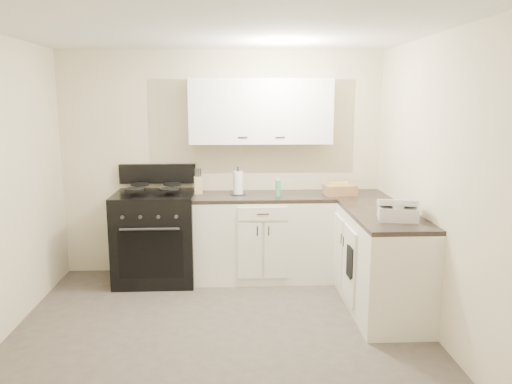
{
  "coord_description": "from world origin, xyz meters",
  "views": [
    {
      "loc": [
        0.11,
        -3.84,
        1.97
      ],
      "look_at": [
        0.34,
        0.85,
        1.09
      ],
      "focal_mm": 35.0,
      "sensor_mm": 36.0,
      "label": 1
    }
  ],
  "objects_px": {
    "knife_block": "(198,185)",
    "paper_towel": "(238,183)",
    "stove": "(156,239)",
    "countertop_grill": "(397,213)",
    "wicker_basket": "(340,190)"
  },
  "relations": [
    {
      "from": "paper_towel",
      "to": "wicker_basket",
      "type": "bearing_deg",
      "value": -3.64
    },
    {
      "from": "paper_towel",
      "to": "wicker_basket",
      "type": "height_order",
      "value": "paper_towel"
    },
    {
      "from": "stove",
      "to": "paper_towel",
      "type": "distance_m",
      "value": 1.09
    },
    {
      "from": "knife_block",
      "to": "paper_towel",
      "type": "height_order",
      "value": "paper_towel"
    },
    {
      "from": "paper_towel",
      "to": "wicker_basket",
      "type": "xyz_separation_m",
      "value": [
        1.11,
        -0.07,
        -0.07
      ]
    },
    {
      "from": "stove",
      "to": "knife_block",
      "type": "xyz_separation_m",
      "value": [
        0.46,
        0.13,
        0.58
      ]
    },
    {
      "from": "stove",
      "to": "paper_towel",
      "type": "relative_size",
      "value": 4.06
    },
    {
      "from": "knife_block",
      "to": "wicker_basket",
      "type": "relative_size",
      "value": 0.57
    },
    {
      "from": "paper_towel",
      "to": "wicker_basket",
      "type": "distance_m",
      "value": 1.12
    },
    {
      "from": "knife_block",
      "to": "countertop_grill",
      "type": "relative_size",
      "value": 0.59
    },
    {
      "from": "knife_block",
      "to": "countertop_grill",
      "type": "bearing_deg",
      "value": -45.86
    },
    {
      "from": "stove",
      "to": "countertop_grill",
      "type": "xyz_separation_m",
      "value": [
        2.27,
        -1.16,
        0.54
      ]
    },
    {
      "from": "stove",
      "to": "paper_towel",
      "type": "bearing_deg",
      "value": 4.01
    },
    {
      "from": "wicker_basket",
      "to": "countertop_grill",
      "type": "bearing_deg",
      "value": -77.45
    },
    {
      "from": "knife_block",
      "to": "wicker_basket",
      "type": "bearing_deg",
      "value": -15.46
    }
  ]
}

